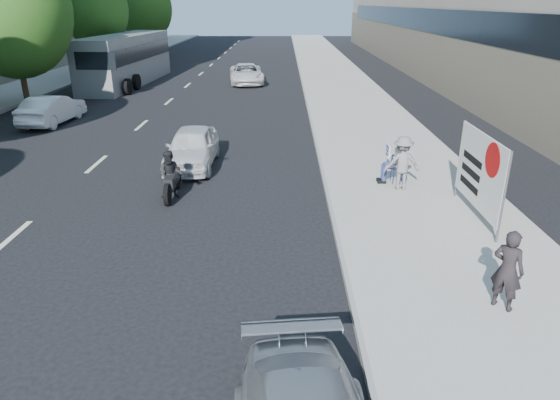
{
  "coord_description": "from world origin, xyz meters",
  "views": [
    {
      "loc": [
        0.15,
        -8.89,
        5.36
      ],
      "look_at": [
        0.08,
        1.26,
        1.32
      ],
      "focal_mm": 32.0,
      "sensor_mm": 36.0,
      "label": 1
    }
  ],
  "objects_px": {
    "jogger": "(402,163)",
    "pedestrian_woman": "(508,270)",
    "protest_banner": "(480,171)",
    "white_sedan_near": "(192,147)",
    "seated_protester": "(395,160)",
    "white_sedan_mid": "(52,109)",
    "motorcycle": "(171,177)",
    "bus": "(127,60)",
    "white_sedan_far": "(247,74)"
  },
  "relations": [
    {
      "from": "white_sedan_mid",
      "to": "motorcycle",
      "type": "xyz_separation_m",
      "value": [
        7.61,
        -9.54,
        -0.03
      ]
    },
    {
      "from": "bus",
      "to": "white_sedan_far",
      "type": "bearing_deg",
      "value": 4.58
    },
    {
      "from": "motorcycle",
      "to": "seated_protester",
      "type": "bearing_deg",
      "value": 6.48
    },
    {
      "from": "jogger",
      "to": "protest_banner",
      "type": "relative_size",
      "value": 0.53
    },
    {
      "from": "white_sedan_mid",
      "to": "bus",
      "type": "bearing_deg",
      "value": -85.17
    },
    {
      "from": "protest_banner",
      "to": "jogger",
      "type": "bearing_deg",
      "value": 125.13
    },
    {
      "from": "motorcycle",
      "to": "white_sedan_mid",
      "type": "bearing_deg",
      "value": 126.83
    },
    {
      "from": "pedestrian_woman",
      "to": "white_sedan_near",
      "type": "bearing_deg",
      "value": -6.74
    },
    {
      "from": "white_sedan_near",
      "to": "white_sedan_far",
      "type": "relative_size",
      "value": 0.81
    },
    {
      "from": "bus",
      "to": "white_sedan_mid",
      "type": "bearing_deg",
      "value": -86.19
    },
    {
      "from": "white_sedan_mid",
      "to": "white_sedan_near",
      "type": "bearing_deg",
      "value": 144.71
    },
    {
      "from": "bus",
      "to": "seated_protester",
      "type": "bearing_deg",
      "value": -51.86
    },
    {
      "from": "seated_protester",
      "to": "bus",
      "type": "distance_m",
      "value": 25.38
    },
    {
      "from": "pedestrian_woman",
      "to": "white_sedan_near",
      "type": "distance_m",
      "value": 11.46
    },
    {
      "from": "protest_banner",
      "to": "bus",
      "type": "xyz_separation_m",
      "value": [
        -15.83,
        23.63,
        0.23
      ]
    },
    {
      "from": "white_sedan_near",
      "to": "white_sedan_mid",
      "type": "relative_size",
      "value": 0.97
    },
    {
      "from": "pedestrian_woman",
      "to": "white_sedan_mid",
      "type": "xyz_separation_m",
      "value": [
        -14.88,
        15.41,
        -0.25
      ]
    },
    {
      "from": "seated_protester",
      "to": "bus",
      "type": "xyz_separation_m",
      "value": [
        -14.3,
        20.95,
        0.76
      ]
    },
    {
      "from": "white_sedan_near",
      "to": "motorcycle",
      "type": "xyz_separation_m",
      "value": [
        -0.08,
        -3.06,
        -0.04
      ]
    },
    {
      "from": "pedestrian_woman",
      "to": "bus",
      "type": "relative_size",
      "value": 0.13
    },
    {
      "from": "pedestrian_woman",
      "to": "jogger",
      "type": "bearing_deg",
      "value": -40.89
    },
    {
      "from": "protest_banner",
      "to": "motorcycle",
      "type": "xyz_separation_m",
      "value": [
        -8.21,
        1.71,
        -0.76
      ]
    },
    {
      "from": "white_sedan_far",
      "to": "motorcycle",
      "type": "bearing_deg",
      "value": -98.31
    },
    {
      "from": "motorcycle",
      "to": "bus",
      "type": "bearing_deg",
      "value": 107.39
    },
    {
      "from": "seated_protester",
      "to": "protest_banner",
      "type": "distance_m",
      "value": 3.13
    },
    {
      "from": "protest_banner",
      "to": "white_sedan_near",
      "type": "relative_size",
      "value": 0.77
    },
    {
      "from": "seated_protester",
      "to": "white_sedan_near",
      "type": "distance_m",
      "value": 6.93
    },
    {
      "from": "seated_protester",
      "to": "protest_banner",
      "type": "relative_size",
      "value": 0.43
    },
    {
      "from": "motorcycle",
      "to": "bus",
      "type": "xyz_separation_m",
      "value": [
        -7.61,
        21.92,
        1.0
      ]
    },
    {
      "from": "jogger",
      "to": "bus",
      "type": "xyz_separation_m",
      "value": [
        -14.37,
        21.56,
        0.68
      ]
    },
    {
      "from": "jogger",
      "to": "pedestrian_woman",
      "type": "distance_m",
      "value": 6.24
    },
    {
      "from": "protest_banner",
      "to": "white_sedan_near",
      "type": "bearing_deg",
      "value": 149.6
    },
    {
      "from": "jogger",
      "to": "motorcycle",
      "type": "height_order",
      "value": "jogger"
    },
    {
      "from": "jogger",
      "to": "pedestrian_woman",
      "type": "height_order",
      "value": "jogger"
    },
    {
      "from": "protest_banner",
      "to": "bus",
      "type": "height_order",
      "value": "bus"
    },
    {
      "from": "white_sedan_mid",
      "to": "bus",
      "type": "height_order",
      "value": "bus"
    },
    {
      "from": "seated_protester",
      "to": "jogger",
      "type": "height_order",
      "value": "jogger"
    },
    {
      "from": "seated_protester",
      "to": "white_sedan_near",
      "type": "relative_size",
      "value": 0.33
    },
    {
      "from": "jogger",
      "to": "bus",
      "type": "bearing_deg",
      "value": -58.88
    },
    {
      "from": "jogger",
      "to": "bus",
      "type": "distance_m",
      "value": 25.92
    },
    {
      "from": "white_sedan_far",
      "to": "motorcycle",
      "type": "distance_m",
      "value": 22.04
    },
    {
      "from": "seated_protester",
      "to": "pedestrian_woman",
      "type": "xyz_separation_m",
      "value": [
        0.58,
        -6.83,
        0.05
      ]
    },
    {
      "from": "pedestrian_woman",
      "to": "white_sedan_far",
      "type": "distance_m",
      "value": 28.67
    },
    {
      "from": "white_sedan_near",
      "to": "bus",
      "type": "height_order",
      "value": "bus"
    },
    {
      "from": "protest_banner",
      "to": "motorcycle",
      "type": "distance_m",
      "value": 8.43
    },
    {
      "from": "motorcycle",
      "to": "bus",
      "type": "height_order",
      "value": "bus"
    },
    {
      "from": "protest_banner",
      "to": "motorcycle",
      "type": "bearing_deg",
      "value": 168.21
    },
    {
      "from": "pedestrian_woman",
      "to": "white_sedan_mid",
      "type": "distance_m",
      "value": 21.42
    },
    {
      "from": "pedestrian_woman",
      "to": "white_sedan_near",
      "type": "height_order",
      "value": "pedestrian_woman"
    },
    {
      "from": "white_sedan_mid",
      "to": "seated_protester",
      "type": "bearing_deg",
      "value": 153.9
    }
  ]
}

